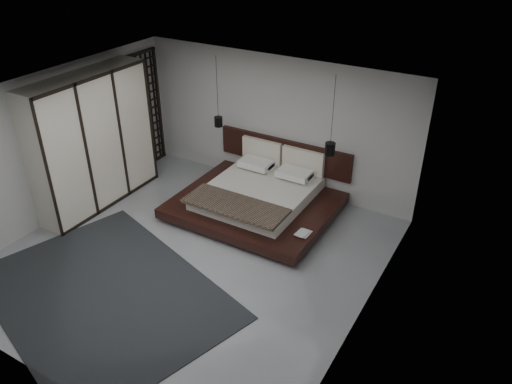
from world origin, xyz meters
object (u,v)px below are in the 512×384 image
Objects in this scene: pendant_left at (218,121)px; rug at (104,294)px; lattice_screen at (147,110)px; bed at (258,197)px; wardrobe at (93,141)px; pendant_right at (330,149)px.

pendant_left reaches higher than rug.
lattice_screen is 3.39m from bed.
pendant_left is at bearing 158.30° from bed.
wardrobe is at bearing 135.47° from rug.
bed is 3.37m from wardrobe.
pendant_left is 4.13m from rug.
pendant_right reaches higher than bed.
lattice_screen is 1.74× the size of pendant_right.
pendant_left is 2.48m from wardrobe.
rug is (2.36, -3.91, -1.29)m from lattice_screen.
rug is (2.11, -2.08, -1.31)m from wardrobe.
pendant_left is 0.36× the size of rug.
bed is at bearing 23.68° from wardrobe.
pendant_left reaches higher than bed.
wardrobe is at bearing -156.32° from bed.
rug is at bearing -58.90° from lattice_screen.
lattice_screen is 0.88× the size of bed.
lattice_screen reaches higher than bed.
lattice_screen is at bearing 97.79° from wardrobe.
pendant_right is at bearing 61.96° from rug.
pendant_right reaches higher than rug.
lattice_screen is 1.98m from pendant_left.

